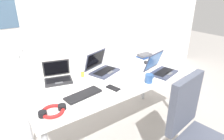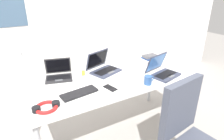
# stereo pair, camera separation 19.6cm
# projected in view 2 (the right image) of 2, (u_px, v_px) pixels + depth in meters

# --- Properties ---
(ground_plane) EXTENTS (12.00, 12.00, 0.00)m
(ground_plane) POSITION_uv_depth(u_px,v_px,m) (112.00, 132.00, 2.33)
(ground_plane) COLOR gray
(wall_back) EXTENTS (6.00, 0.13, 2.60)m
(wall_back) POSITION_uv_depth(u_px,v_px,m) (73.00, 11.00, 2.68)
(wall_back) COLOR silver
(wall_back) RESTS_ON ground_plane
(desk) EXTENTS (1.80, 0.80, 0.74)m
(desk) POSITION_uv_depth(u_px,v_px,m) (112.00, 82.00, 2.05)
(desk) COLOR white
(desk) RESTS_ON ground_plane
(desk_lamp) EXTENTS (0.12, 0.18, 0.40)m
(desk_lamp) POSITION_uv_depth(u_px,v_px,m) (24.00, 65.00, 1.81)
(desk_lamp) COLOR silver
(desk_lamp) RESTS_ON desk
(laptop_center) EXTENTS (0.38, 0.36, 0.23)m
(laptop_center) POSITION_uv_depth(u_px,v_px,m) (103.00, 68.00, 2.15)
(laptop_center) COLOR #33384C
(laptop_center) RESTS_ON desk
(laptop_near_lamp) EXTENTS (0.32, 0.29, 0.20)m
(laptop_near_lamp) POSITION_uv_depth(u_px,v_px,m) (59.00, 74.00, 1.99)
(laptop_near_lamp) COLOR #232326
(laptop_near_lamp) RESTS_ON desk
(laptop_mid_desk) EXTENTS (0.35, 0.33, 0.22)m
(laptop_mid_desk) POSITION_uv_depth(u_px,v_px,m) (163.00, 71.00, 2.06)
(laptop_mid_desk) COLOR #33384C
(laptop_mid_desk) RESTS_ON desk
(external_keyboard) EXTENTS (0.34, 0.16, 0.02)m
(external_keyboard) POSITION_uv_depth(u_px,v_px,m) (79.00, 93.00, 1.70)
(external_keyboard) COLOR black
(external_keyboard) RESTS_ON desk
(computer_mouse) EXTENTS (0.10, 0.11, 0.03)m
(computer_mouse) POSITION_uv_depth(u_px,v_px,m) (150.00, 64.00, 2.33)
(computer_mouse) COLOR black
(computer_mouse) RESTS_ON desk
(cell_phone) EXTENTS (0.10, 0.15, 0.01)m
(cell_phone) POSITION_uv_depth(u_px,v_px,m) (110.00, 88.00, 1.80)
(cell_phone) COLOR black
(cell_phone) RESTS_ON desk
(headphones) EXTENTS (0.21, 0.18, 0.04)m
(headphones) POSITION_uv_depth(u_px,v_px,m) (46.00, 107.00, 1.50)
(headphones) COLOR red
(headphones) RESTS_ON desk
(pill_bottle) EXTENTS (0.04, 0.04, 0.08)m
(pill_bottle) POSITION_uv_depth(u_px,v_px,m) (83.00, 72.00, 2.05)
(pill_bottle) COLOR gold
(pill_bottle) RESTS_ON desk
(book_stack) EXTENTS (0.19, 0.16, 0.05)m
(book_stack) POSITION_uv_depth(u_px,v_px,m) (150.00, 57.00, 2.54)
(book_stack) COLOR navy
(book_stack) RESTS_ON desk
(coffee_mug) EXTENTS (0.11, 0.08, 0.09)m
(coffee_mug) POSITION_uv_depth(u_px,v_px,m) (148.00, 80.00, 1.86)
(coffee_mug) COLOR #2D518C
(coffee_mug) RESTS_ON desk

